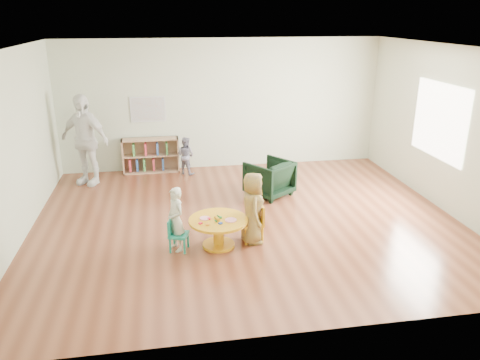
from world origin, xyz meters
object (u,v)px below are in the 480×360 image
(kid_chair_right, at_px, (255,221))
(child_left, at_px, (176,219))
(toddler, at_px, (186,156))
(adult_caretaker, at_px, (85,140))
(kid_chair_left, at_px, (176,233))
(bookshelf, at_px, (150,155))
(activity_table, at_px, (218,227))
(armchair, at_px, (269,178))
(child_right, at_px, (253,208))

(kid_chair_right, xyz_separation_m, child_left, (-1.19, -0.09, 0.17))
(toddler, bearing_deg, child_left, 119.72)
(toddler, bearing_deg, adult_caretaker, 43.13)
(kid_chair_left, distance_m, bookshelf, 3.76)
(kid_chair_left, distance_m, toddler, 3.47)
(activity_table, relative_size, kid_chair_right, 1.49)
(kid_chair_left, relative_size, child_left, 0.52)
(kid_chair_right, xyz_separation_m, adult_caretaker, (-2.85, 3.06, 0.60))
(kid_chair_left, xyz_separation_m, kid_chair_right, (1.19, 0.12, 0.05))
(kid_chair_right, xyz_separation_m, armchair, (0.63, 1.80, 0.03))
(activity_table, height_order, kid_chair_right, kid_chair_right)
(bookshelf, distance_m, adult_caretaker, 1.47)
(adult_caretaker, bearing_deg, bookshelf, 53.61)
(kid_chair_left, height_order, child_right, child_right)
(activity_table, distance_m, toddler, 3.44)
(bookshelf, relative_size, toddler, 1.48)
(kid_chair_right, xyz_separation_m, toddler, (-0.85, 3.34, 0.09))
(activity_table, height_order, child_left, child_left)
(kid_chair_left, bearing_deg, child_right, 111.51)
(kid_chair_right, height_order, adult_caretaker, adult_caretaker)
(child_right, distance_m, adult_caretaker, 4.19)
(activity_table, xyz_separation_m, adult_caretaker, (-2.28, 3.15, 0.61))
(armchair, distance_m, child_right, 1.97)
(bookshelf, relative_size, child_left, 1.25)
(child_right, xyz_separation_m, toddler, (-0.81, 3.37, -0.14))
(kid_chair_right, bearing_deg, bookshelf, 20.75)
(bookshelf, bearing_deg, adult_caretaker, -155.92)
(activity_table, bearing_deg, child_left, -179.97)
(activity_table, bearing_deg, bookshelf, 105.58)
(child_right, bearing_deg, kid_chair_left, 97.97)
(bookshelf, bearing_deg, kid_chair_right, -66.04)
(kid_chair_right, height_order, armchair, armchair)
(activity_table, distance_m, kid_chair_right, 0.58)
(kid_chair_right, bearing_deg, armchair, -22.50)
(kid_chair_left, bearing_deg, child_left, -171.34)
(child_left, relative_size, toddler, 1.18)
(armchair, relative_size, child_right, 0.68)
(activity_table, xyz_separation_m, child_left, (-0.62, -0.00, 0.18))
(child_right, height_order, toddler, child_right)
(activity_table, height_order, child_right, child_right)
(bookshelf, distance_m, toddler, 0.80)
(activity_table, distance_m, bookshelf, 3.85)
(activity_table, relative_size, child_left, 0.91)
(activity_table, height_order, adult_caretaker, adult_caretaker)
(bookshelf, height_order, adult_caretaker, adult_caretaker)
(armchair, height_order, toddler, toddler)
(activity_table, relative_size, kid_chair_left, 1.76)
(child_right, relative_size, toddler, 1.35)
(kid_chair_right, bearing_deg, toddler, 11.15)
(child_right, bearing_deg, armchair, -16.29)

